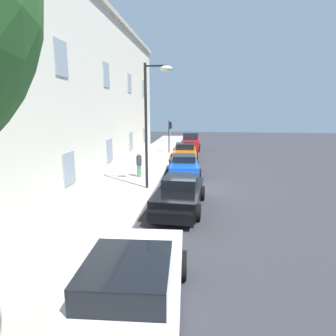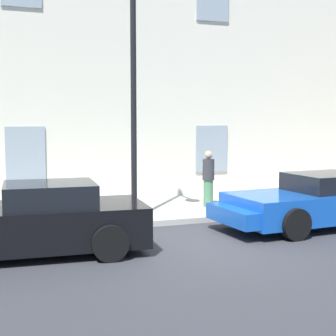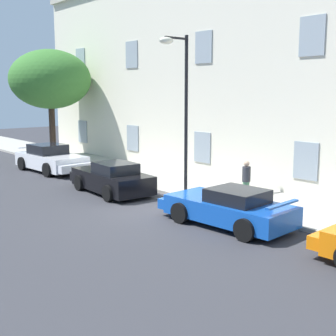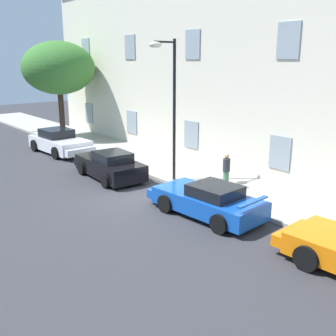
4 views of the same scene
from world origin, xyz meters
name	(u,v)px [view 1 (image 1 of 4)]	position (x,y,z in m)	size (l,w,h in m)	color
ground_plane	(192,188)	(0.00, 0.00, 0.00)	(80.00, 80.00, 0.00)	#333338
sidewalk	(125,185)	(0.00, 3.77, 0.07)	(60.00, 3.66, 0.14)	#A8A399
building_facade	(59,89)	(0.00, 7.26, 5.37)	(36.45, 3.82, 10.69)	beige
sportscar_red_lead	(133,284)	(-9.77, 0.93, 0.65)	(5.06, 2.45, 1.45)	white
sportscar_yellow_flank	(179,196)	(-3.37, 0.45, 0.60)	(4.71, 2.26, 1.35)	black
sportscar_white_middle	(184,166)	(3.19, 0.64, 0.58)	(4.73, 2.29, 1.26)	#144CB2
sportscar_tail_end	(185,152)	(9.04, 0.92, 0.62)	(4.79, 2.33, 1.36)	orange
hatchback_parked	(191,142)	(14.92, 0.60, 0.85)	(3.96, 2.00, 1.91)	red
traffic_light	(170,131)	(11.99, 2.55, 2.25)	(0.44, 0.36, 3.09)	black
street_lamp	(153,105)	(-0.65, 1.99, 4.47)	(0.44, 1.42, 6.36)	black
pedestrian_admiring	(139,164)	(1.77, 3.34, 0.93)	(0.46, 0.46, 1.55)	#4C7F59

